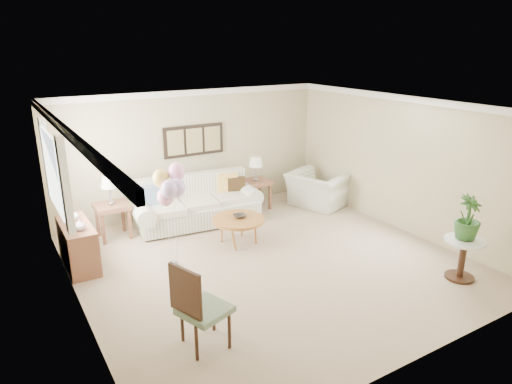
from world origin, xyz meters
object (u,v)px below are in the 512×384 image
accent_chair (198,306)px  balloon_cluster (170,185)px  sofa (196,205)px  coffee_table (238,220)px  armchair (317,190)px

accent_chair → balloon_cluster: (0.52, 2.14, 0.83)m
sofa → coffee_table: 1.33m
sofa → armchair: sofa is taller
sofa → accent_chair: size_ratio=2.50×
sofa → accent_chair: accent_chair is taller
armchair → accent_chair: bearing=107.5°
sofa → armchair: bearing=-9.2°
sofa → coffee_table: sofa is taller
armchair → accent_chair: (-4.37, -3.25, 0.19)m
balloon_cluster → accent_chair: bearing=-103.6°
sofa → coffee_table: bearing=-79.1°
armchair → sofa: bearing=61.7°
coffee_table → accent_chair: bearing=-128.0°
sofa → coffee_table: (0.25, -1.30, 0.06)m
coffee_table → accent_chair: size_ratio=0.88×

